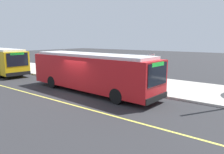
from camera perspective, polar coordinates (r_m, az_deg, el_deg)
ground_plane at (r=16.42m, az=-8.88°, el=-4.34°), size 120.00×120.00×0.00m
sidewalk_curb at (r=20.87m, az=3.17°, el=-0.97°), size 44.00×6.40×0.15m
lane_stripe_center at (r=15.06m, az=-15.00°, el=-5.86°), size 36.00×0.14×0.01m
transit_bus_main at (r=16.55m, az=-5.62°, el=1.55°), size 11.61×3.16×2.95m
bus_shelter at (r=20.04m, az=6.45°, el=3.86°), size 2.90×1.60×2.48m
waiting_bench at (r=19.89m, az=7.25°, el=0.06°), size 1.60×0.48×0.95m
route_sign_post at (r=16.66m, az=10.46°, el=2.67°), size 0.44×0.08×2.80m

